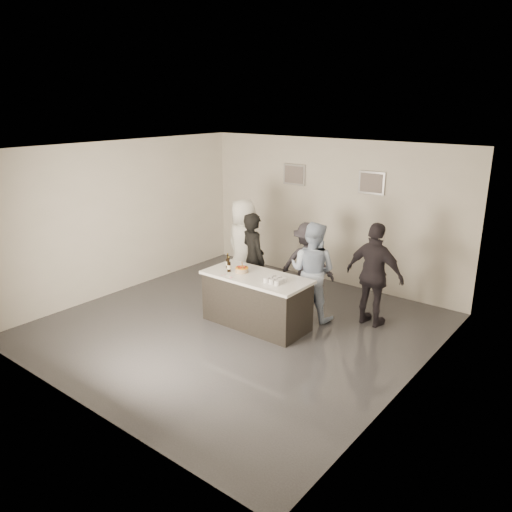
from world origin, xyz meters
name	(u,v)px	position (x,y,z in m)	size (l,w,h in m)	color
floor	(238,326)	(0.00, 0.00, 0.00)	(6.00, 6.00, 0.00)	#3D3D42
ceiling	(236,149)	(0.00, 0.00, 3.00)	(6.00, 6.00, 0.00)	white
wall_back	(330,212)	(0.00, 3.00, 1.50)	(6.00, 0.04, 3.00)	silver
wall_front	(73,297)	(0.00, -3.00, 1.50)	(6.00, 0.04, 3.00)	silver
wall_left	(122,217)	(-3.00, 0.00, 1.50)	(0.04, 6.00, 3.00)	silver
wall_right	(416,282)	(3.00, 0.00, 1.50)	(0.04, 6.00, 3.00)	silver
picture_left	(294,175)	(-0.90, 2.97, 2.20)	(0.54, 0.04, 0.44)	#B2B2B7
picture_right	(372,183)	(0.90, 2.97, 2.20)	(0.54, 0.04, 0.44)	#B2B2B7
bar_counter	(256,300)	(0.19, 0.26, 0.45)	(1.86, 0.86, 0.90)	white
cake	(242,270)	(-0.11, 0.24, 0.94)	(0.23, 0.23, 0.08)	orange
beer_bottle_a	(228,261)	(-0.45, 0.27, 1.03)	(0.07, 0.07, 0.26)	black
beer_bottle_b	(229,264)	(-0.30, 0.13, 1.03)	(0.07, 0.07, 0.26)	black
tumbler_cluster	(275,280)	(0.63, 0.21, 0.94)	(0.30, 0.30, 0.08)	orange
candles	(228,276)	(-0.15, -0.05, 0.90)	(0.24, 0.08, 0.01)	pink
person_main_black	(253,259)	(-0.44, 0.98, 0.88)	(0.65, 0.42, 1.77)	black
person_main_blue	(312,271)	(0.77, 1.12, 0.88)	(0.85, 0.66, 1.75)	#AFC4E5
person_guest_left	(244,246)	(-0.99, 1.35, 0.95)	(0.93, 0.60, 1.90)	silver
person_guest_right	(375,275)	(1.75, 1.52, 0.90)	(1.06, 0.44, 1.80)	#262228
person_guest_back	(308,264)	(0.35, 1.63, 0.79)	(1.02, 0.59, 1.58)	#2E2B33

